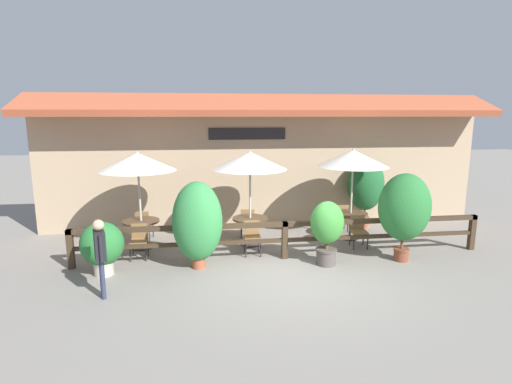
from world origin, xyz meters
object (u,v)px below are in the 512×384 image
dining_table_near (141,226)px  chair_far_wallside (341,216)px  potted_plant_small_flowering (327,227)px  potted_plant_entrance_palm (197,222)px  chair_near_wallside (144,223)px  patio_umbrella_far (353,158)px  pedestrian (100,248)px  potted_plant_corner_fern (404,208)px  potted_plant_tall_tropical (102,246)px  dining_table_far (350,218)px  dining_table_middle (250,223)px  patio_umbrella_middle (250,161)px  chair_far_streetside (358,230)px  chair_near_streetside (139,239)px  chair_middle_wallside (248,221)px  chair_middle_streetside (252,236)px  potted_plant_broad_leaf (366,185)px  patio_umbrella_near (138,162)px

dining_table_near → chair_far_wallside: (5.91, 0.81, -0.13)m
potted_plant_small_flowering → potted_plant_entrance_palm: bearing=176.3°
chair_near_wallside → patio_umbrella_far: size_ratio=0.33×
potted_plant_small_flowering → pedestrian: pedestrian is taller
chair_near_wallside → potted_plant_corner_fern: bearing=167.8°
chair_far_wallside → potted_plant_tall_tropical: size_ratio=0.70×
dining_table_near → dining_table_far: bearing=0.6°
potted_plant_entrance_palm → potted_plant_tall_tropical: 2.18m
dining_table_middle → potted_plant_tall_tropical: size_ratio=0.79×
patio_umbrella_middle → chair_far_streetside: size_ratio=3.04×
dining_table_middle → chair_near_streetside: bearing=-167.2°
dining_table_middle → chair_middle_wallside: 0.76m
potted_plant_tall_tropical → potted_plant_corner_fern: bearing=-0.5°
chair_near_wallside → chair_far_streetside: 6.10m
dining_table_near → potted_plant_entrance_palm: (1.53, -1.65, 0.50)m
patio_umbrella_middle → pedestrian: patio_umbrella_middle is taller
dining_table_near → dining_table_middle: bearing=-2.3°
dining_table_near → chair_far_streetside: 5.91m
patio_umbrella_far → dining_table_far: 1.74m
patio_umbrella_middle → chair_middle_streetside: patio_umbrella_middle is taller
potted_plant_small_flowering → chair_far_wallside: bearing=63.8°
patio_umbrella_middle → dining_table_far: (2.97, 0.18, -1.74)m
patio_umbrella_middle → pedestrian: size_ratio=1.65×
potted_plant_entrance_palm → potted_plant_corner_fern: (5.00, -0.19, 0.22)m
patio_umbrella_far → pedestrian: size_ratio=1.65×
dining_table_near → dining_table_middle: size_ratio=1.00×
chair_far_streetside → chair_near_wallside: bearing=170.7°
dining_table_near → chair_middle_wallside: bearing=12.0°
chair_middle_streetside → potted_plant_broad_leaf: bearing=29.2°
dining_table_near → chair_middle_wallside: chair_middle_wallside is taller
chair_near_wallside → chair_far_wallside: 5.96m
dining_table_far → chair_near_streetside: bearing=-171.9°
dining_table_near → potted_plant_broad_leaf: (6.83, 1.21, 0.76)m
potted_plant_small_flowering → potted_plant_corner_fern: potted_plant_corner_fern is taller
patio_umbrella_far → potted_plant_broad_leaf: patio_umbrella_far is taller
dining_table_near → chair_middle_streetside: 3.05m
patio_umbrella_middle → potted_plant_broad_leaf: size_ratio=1.18×
dining_table_middle → chair_far_wallside: (2.95, 0.93, -0.13)m
chair_near_wallside → potted_plant_tall_tropical: (-0.55, -2.56, 0.20)m
dining_table_middle → chair_far_streetside: chair_far_streetside is taller
chair_near_streetside → potted_plant_corner_fern: potted_plant_corner_fern is taller
patio_umbrella_near → dining_table_middle: size_ratio=2.70×
chair_middle_wallside → potted_plant_corner_fern: bearing=152.9°
dining_table_near → chair_far_wallside: size_ratio=1.13×
chair_far_streetside → potted_plant_tall_tropical: size_ratio=0.70×
chair_far_streetside → potted_plant_corner_fern: bearing=-55.6°
dining_table_near → pedestrian: pedestrian is taller
dining_table_near → chair_near_streetside: bearing=-86.3°
dining_table_middle → potted_plant_corner_fern: 4.04m
chair_far_streetside → chair_far_wallside: (0.04, 1.49, 0.00)m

